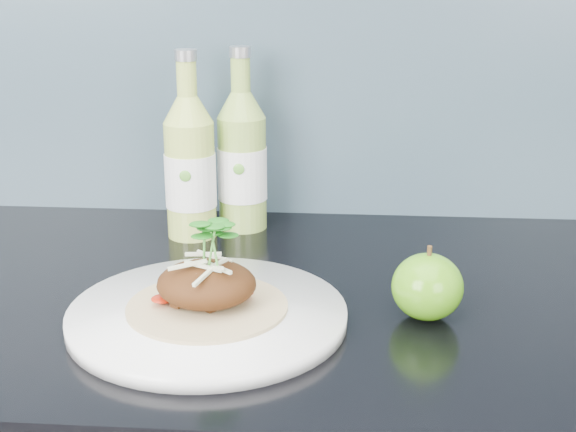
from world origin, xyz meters
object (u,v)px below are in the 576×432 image
Objects in this scene: dinner_plate at (208,315)px; cider_bottle_right at (242,161)px; cider_bottle_left at (190,168)px; green_apple at (427,287)px.

dinner_plate is 0.32m from cider_bottle_right.
cider_bottle_right is at bearing 90.56° from dinner_plate.
cider_bottle_left is 1.00× the size of cider_bottle_right.
cider_bottle_right is at bearing 129.79° from green_apple.
cider_bottle_left and cider_bottle_right have the same top height.
dinner_plate is 3.68× the size of green_apple.
dinner_plate is at bearing -67.93° from cider_bottle_right.
green_apple is 0.39m from cider_bottle_left.
cider_bottle_right is (-0.23, 0.28, 0.06)m from green_apple.
green_apple is 0.37m from cider_bottle_right.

